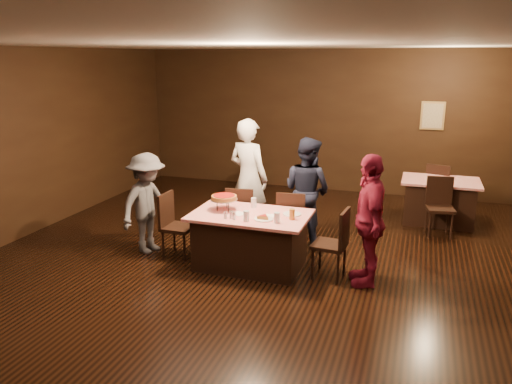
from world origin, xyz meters
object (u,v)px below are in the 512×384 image
at_px(chair_far_right, 292,221).
at_px(glass_back, 254,203).
at_px(chair_back_near, 440,207).
at_px(diner_red_shirt, 369,220).
at_px(diner_grey_knit, 147,203).
at_px(glass_amber, 292,214).
at_px(diner_navy_hoodie, 307,190).
at_px(chair_far_left, 242,215).
at_px(back_table, 439,201).
at_px(pizza_stand, 224,198).
at_px(diner_white_jacket, 249,178).
at_px(chair_end_right, 329,243).
at_px(plate_empty, 292,214).
at_px(main_table, 250,240).
at_px(chair_back_far, 439,188).
at_px(glass_front_right, 277,218).
at_px(chair_end_left, 178,226).
at_px(glass_front_left, 246,216).

distance_m(chair_far_right, glass_back, 0.73).
xyz_separation_m(chair_back_near, diner_red_shirt, (-0.93, -2.18, 0.38)).
relative_size(diner_grey_knit, glass_amber, 10.72).
xyz_separation_m(diner_navy_hoodie, diner_grey_knit, (-2.13, -1.17, -0.08)).
height_order(chair_far_right, glass_amber, chair_far_right).
distance_m(chair_far_left, diner_red_shirt, 2.16).
height_order(back_table, glass_amber, glass_amber).
height_order(diner_navy_hoodie, pizza_stand, diner_navy_hoodie).
distance_m(diner_white_jacket, diner_navy_hoodie, 0.97).
bearing_deg(chair_end_right, diner_grey_knit, -85.63).
height_order(chair_far_left, diner_white_jacket, diner_white_jacket).
distance_m(diner_red_shirt, plate_empty, 1.06).
distance_m(main_table, chair_back_far, 4.29).
height_order(chair_back_far, glass_amber, chair_back_far).
xyz_separation_m(main_table, chair_far_left, (-0.40, 0.75, 0.09)).
bearing_deg(glass_front_right, plate_empty, 75.96).
distance_m(pizza_stand, glass_front_right, 0.91).
height_order(chair_end_right, diner_white_jacket, diner_white_jacket).
bearing_deg(glass_back, diner_white_jacket, 113.61).
height_order(chair_end_right, chair_back_far, same).
bearing_deg(diner_red_shirt, glass_back, -115.69).
distance_m(chair_back_far, glass_front_right, 4.27).
relative_size(chair_end_right, chair_back_near, 1.00).
xyz_separation_m(chair_end_left, glass_front_right, (1.55, -0.25, 0.37)).
xyz_separation_m(main_table, pizza_stand, (-0.40, 0.05, 0.57)).
xyz_separation_m(chair_back_far, plate_empty, (-1.97, -3.32, 0.30)).
bearing_deg(main_table, glass_amber, -4.76).
height_order(diner_navy_hoodie, glass_front_left, diner_navy_hoodie).
bearing_deg(main_table, diner_white_jacket, 110.30).
xyz_separation_m(pizza_stand, glass_front_left, (0.45, -0.35, -0.11)).
height_order(chair_far_right, diner_grey_knit, diner_grey_knit).
bearing_deg(diner_red_shirt, chair_far_left, -125.87).
xyz_separation_m(main_table, glass_back, (-0.05, 0.30, 0.46)).
height_order(diner_navy_hoodie, glass_back, diner_navy_hoodie).
relative_size(back_table, chair_end_right, 1.37).
bearing_deg(back_table, glass_front_right, -123.50).
bearing_deg(back_table, chair_back_far, 90.00).
height_order(chair_back_far, glass_front_right, chair_back_far).
distance_m(back_table, diner_red_shirt, 3.06).
distance_m(main_table, plate_empty, 0.69).
bearing_deg(plate_empty, chair_end_right, -15.26).
distance_m(diner_navy_hoodie, plate_empty, 1.07).
bearing_deg(back_table, main_table, -131.22).
bearing_deg(glass_front_right, chair_end_left, 170.84).
xyz_separation_m(main_table, glass_front_left, (0.05, -0.30, 0.46)).
distance_m(chair_end_right, chair_back_near, 2.59).
height_order(chair_end_right, pizza_stand, pizza_stand).
relative_size(chair_back_far, glass_front_right, 6.79).
height_order(diner_grey_knit, plate_empty, diner_grey_knit).
distance_m(plate_empty, glass_front_left, 0.68).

